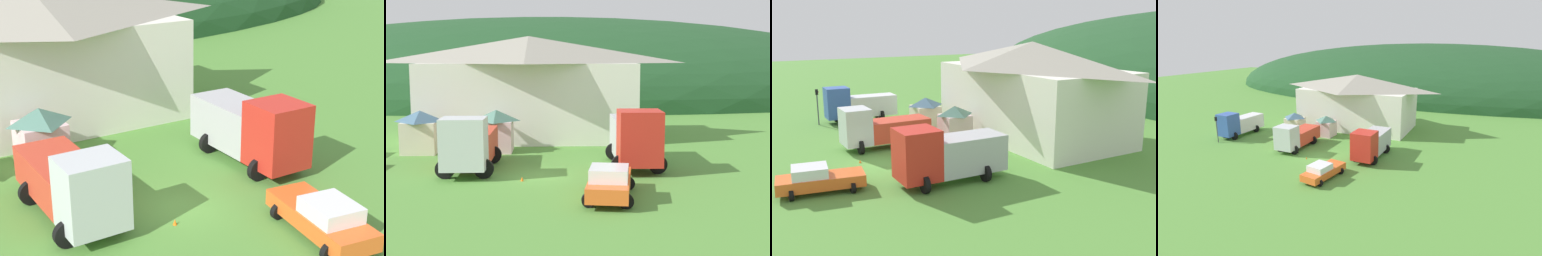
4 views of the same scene
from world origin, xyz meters
The scene contains 11 objects.
ground_plane centered at (0.00, 0.00, 0.00)m, with size 200.00×200.00×0.00m, color #518C38.
forested_hill_backdrop centered at (0.00, 59.88, 0.00)m, with size 121.24×60.00×25.52m, color #1E4723.
depot_building centered at (-1.34, 14.63, 4.30)m, with size 18.34×9.89×8.34m.
play_shed_cream centered at (-8.60, 7.72, 1.54)m, with size 2.57×2.54×3.00m.
play_shed_pink centered at (-3.35, 8.02, 1.54)m, with size 2.45×2.48×2.99m.
box_truck_blue centered at (-15.04, 2.94, 1.79)m, with size 3.15×7.15×3.62m.
tow_truck_silver centered at (-4.22, 1.55, 1.64)m, with size 3.25×7.04×3.41m.
crane_truck_red centered at (5.72, 2.40, 1.89)m, with size 3.30×7.09×3.69m.
service_pickup_orange centered at (3.45, -4.98, 0.83)m, with size 2.88×5.31×1.66m.
traffic_light_west centered at (-15.29, -0.89, 2.23)m, with size 0.20×0.32×3.58m.
traffic_cone_near_pickup centered at (-0.98, -1.12, 0.00)m, with size 0.36×0.36×0.49m, color orange.
Camera 4 is at (17.98, -29.99, 13.35)m, focal length 29.05 mm.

